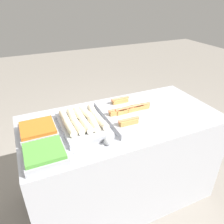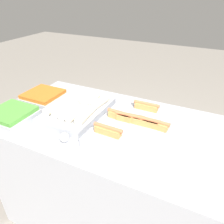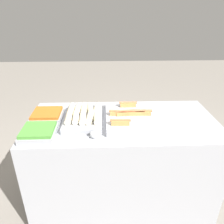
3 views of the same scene
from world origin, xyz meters
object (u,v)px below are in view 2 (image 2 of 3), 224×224
Objects in this scene: tray_wraps at (78,109)px; tray_side_back at (44,97)px; tray_side_front at (12,116)px; serving_spoon_near at (62,137)px; tray_hotdogs at (133,124)px.

tray_wraps reaches higher than tray_side_back.
tray_side_front is 1.00× the size of tray_side_back.
tray_side_back is 0.95× the size of serving_spoon_near.
tray_wraps reaches higher than serving_spoon_near.
serving_spoon_near is at bearing -73.96° from tray_wraps.
tray_side_front is (-0.32, -0.24, -0.01)m from tray_wraps.
tray_side_back is (-0.32, 0.04, -0.01)m from tray_wraps.
tray_side_back is (-0.69, 0.04, 0.00)m from tray_hotdogs.
tray_side_back is at bearing 141.92° from serving_spoon_near.
tray_hotdogs is 0.69m from tray_side_back.
tray_side_front is at bearing -142.98° from tray_wraps.
tray_side_back is at bearing 176.63° from tray_hotdogs.
tray_hotdogs reaches higher than tray_side_front.
serving_spoon_near is at bearing -38.08° from tray_side_back.
serving_spoon_near is (0.08, -0.27, -0.02)m from tray_wraps.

